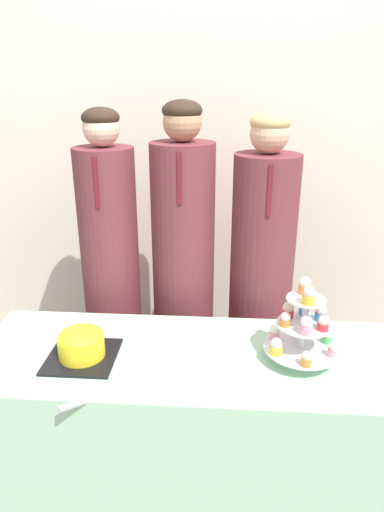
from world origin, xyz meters
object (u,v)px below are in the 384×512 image
Objects in this scene: cake_knife at (88,400)px; cupcake_stand at (303,327)px; student_0 at (112,283)px; student_1 at (183,283)px; round_cake at (81,344)px; student_2 at (260,290)px.

cake_knife is 0.78m from cupcake_stand.
student_0 reaches higher than cake_knife.
student_0 is 0.98× the size of student_1.
round_cake is 0.16× the size of student_2.
cupcake_stand is 0.58m from student_2.
student_1 is 0.37m from student_2.
cupcake_stand is 0.20× the size of student_0.
round_cake is 0.81m from cupcake_stand.
student_0 is at bearing 146.43° from cupcake_stand.
cupcake_stand is (0.72, 0.28, 0.14)m from cake_knife.
round_cake is 0.16× the size of student_0.
round_cake is at bearing 75.99° from cake_knife.
cupcake_stand is at bearing -49.07° from student_1.
round_cake is 0.26m from cake_knife.
student_0 is at bearing -180.00° from student_2.
cake_knife is 0.16× the size of student_2.
cake_knife is 0.77× the size of cupcake_stand.
student_1 is at bearing 180.00° from student_2.
student_0 reaches higher than round_cake.
student_1 is at bearing 0.00° from student_0.
cake_knife is 0.15× the size of student_0.
student_0 is (-0.03, 0.60, -0.03)m from round_cake.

